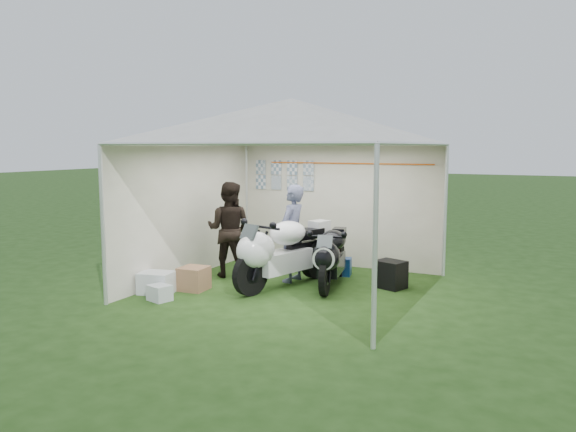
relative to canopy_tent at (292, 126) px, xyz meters
name	(u,v)px	position (x,y,z in m)	size (l,w,h in m)	color
ground	(291,289)	(0.00, -0.03, -2.58)	(80.00, 80.00, 0.00)	#1D3A10
canopy_tent	(292,126)	(0.00, 0.00, 0.00)	(5.66, 5.66, 3.00)	silver
motorcycle_white	(280,250)	(-0.19, -0.04, -1.96)	(0.92, 2.18, 1.10)	black
motorcycle_black	(331,255)	(0.52, 0.35, -2.05)	(0.68, 1.88, 0.94)	black
paddock_stand	(339,266)	(0.34, 1.20, -2.42)	(0.42, 0.26, 0.31)	#1E49B6
person_dark_jacket	(229,229)	(-1.36, 0.27, -1.75)	(0.81, 0.63, 1.66)	black
person_blue_jacket	(292,233)	(-0.21, 0.43, -1.76)	(0.60, 0.39, 1.63)	slate
equipment_box	(391,274)	(1.41, 0.72, -2.35)	(0.44, 0.36, 0.44)	black
crate_0	(157,283)	(-1.75, -1.21, -2.41)	(0.50, 0.39, 0.33)	silver
crate_1	(194,278)	(-1.36, -0.78, -2.39)	(0.41, 0.41, 0.37)	#8E6243
crate_2	(160,293)	(-1.44, -1.52, -2.46)	(0.32, 0.26, 0.23)	silver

